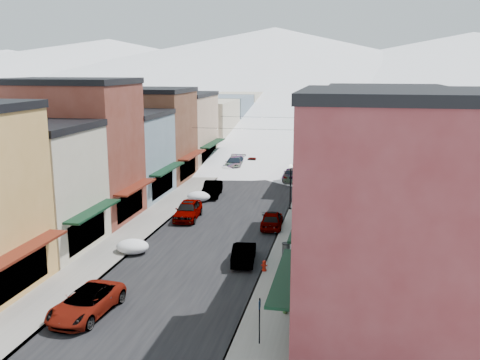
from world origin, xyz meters
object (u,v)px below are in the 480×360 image
at_px(fire_hydrant, 264,266).
at_px(streetlamp_near, 291,181).
at_px(car_dark_hatch, 212,189).
at_px(trash_can, 286,250).
at_px(car_white_suv, 86,303).
at_px(car_silver_sedan, 188,210).
at_px(car_green_sedan, 244,253).

relative_size(fire_hydrant, streetlamp_near, 0.17).
relative_size(car_dark_hatch, trash_can, 4.68).
xyz_separation_m(fire_hydrant, streetlamp_near, (-0.00, 16.10, 2.40)).
relative_size(car_white_suv, fire_hydrant, 7.23).
bearing_deg(trash_can, car_white_suv, -131.73).
bearing_deg(streetlamp_near, trash_can, -85.16).
relative_size(fire_hydrant, trash_can, 0.72).
bearing_deg(trash_can, fire_hydrant, -110.58).
xyz_separation_m(car_white_suv, car_dark_hatch, (0.00, 28.16, 0.05)).
xyz_separation_m(fire_hydrant, trash_can, (1.11, 2.96, 0.19)).
height_order(fire_hydrant, streetlamp_near, streetlamp_near).
bearing_deg(car_silver_sedan, streetlamp_near, 24.51).
distance_m(car_silver_sedan, trash_can, 12.90).
bearing_deg(car_green_sedan, car_silver_sedan, -60.47).
bearing_deg(car_white_suv, car_green_sedan, 59.28).
bearing_deg(car_white_suv, streetlamp_near, 75.29).
relative_size(car_dark_hatch, streetlamp_near, 1.10).
bearing_deg(streetlamp_near, car_silver_sedan, -151.24).
bearing_deg(streetlamp_near, car_white_suv, -109.82).
distance_m(trash_can, streetlamp_near, 13.37).
height_order(car_silver_sedan, fire_hydrant, car_silver_sedan).
bearing_deg(car_silver_sedan, trash_can, -44.69).
xyz_separation_m(car_white_suv, fire_hydrant, (8.70, 8.04, -0.25)).
distance_m(car_dark_hatch, streetlamp_near, 9.81).
bearing_deg(car_dark_hatch, car_green_sedan, -74.97).
xyz_separation_m(car_dark_hatch, car_green_sedan, (7.00, -18.47, -0.09)).
distance_m(car_white_suv, car_green_sedan, 11.96).
relative_size(car_green_sedan, streetlamp_near, 0.98).
bearing_deg(fire_hydrant, car_silver_sedan, 127.53).
bearing_deg(trash_can, car_dark_hatch, 119.76).
height_order(fire_hydrant, trash_can, trash_can).
bearing_deg(fire_hydrant, car_green_sedan, 135.76).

